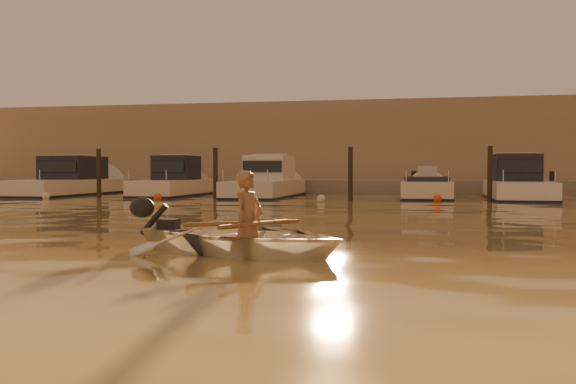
% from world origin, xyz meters
% --- Properties ---
extents(ground_plane, '(160.00, 160.00, 0.00)m').
position_xyz_m(ground_plane, '(0.00, 0.00, 0.00)').
color(ground_plane, olive).
rests_on(ground_plane, ground).
extents(dinghy, '(3.88, 3.39, 0.67)m').
position_xyz_m(dinghy, '(0.08, -1.45, 0.21)').
color(dinghy, white).
rests_on(dinghy, ground_plane).
extents(person, '(0.53, 0.62, 1.46)m').
position_xyz_m(person, '(0.18, -1.49, 0.43)').
color(person, '#8C6046').
rests_on(person, dinghy).
extents(outboard_motor, '(0.98, 0.72, 0.70)m').
position_xyz_m(outboard_motor, '(-1.30, -0.87, 0.28)').
color(outboard_motor, black).
rests_on(outboard_motor, dinghy).
extents(oar_port, '(0.46, 2.07, 0.13)m').
position_xyz_m(oar_port, '(0.31, -1.55, 0.42)').
color(oar_port, brown).
rests_on(oar_port, dinghy).
extents(oar_starboard, '(1.19, 1.79, 0.13)m').
position_xyz_m(oar_starboard, '(0.13, -1.47, 0.42)').
color(oar_starboard, brown).
rests_on(oar_starboard, dinghy).
extents(moored_boat_0, '(2.56, 8.04, 1.75)m').
position_xyz_m(moored_boat_0, '(-13.38, 16.00, 0.62)').
color(moored_boat_0, silver).
rests_on(moored_boat_0, ground_plane).
extents(moored_boat_1, '(1.98, 5.98, 1.75)m').
position_xyz_m(moored_boat_1, '(-8.23, 16.00, 0.62)').
color(moored_boat_1, silver).
rests_on(moored_boat_1, ground_plane).
extents(moored_boat_2, '(2.17, 7.31, 1.75)m').
position_xyz_m(moored_boat_2, '(-4.02, 16.00, 0.62)').
color(moored_boat_2, silver).
rests_on(moored_boat_2, ground_plane).
extents(moored_boat_3, '(1.89, 5.53, 0.95)m').
position_xyz_m(moored_boat_3, '(2.61, 16.00, 0.22)').
color(moored_boat_3, beige).
rests_on(moored_boat_3, ground_plane).
extents(moored_boat_4, '(2.12, 6.57, 1.75)m').
position_xyz_m(moored_boat_4, '(6.04, 16.00, 0.62)').
color(moored_boat_4, white).
rests_on(moored_boat_4, ground_plane).
extents(piling_0, '(0.18, 0.18, 2.20)m').
position_xyz_m(piling_0, '(-10.50, 13.80, 0.90)').
color(piling_0, '#2D2319').
rests_on(piling_0, ground_plane).
extents(piling_1, '(0.18, 0.18, 2.20)m').
position_xyz_m(piling_1, '(-5.50, 13.80, 0.90)').
color(piling_1, '#2D2319').
rests_on(piling_1, ground_plane).
extents(piling_2, '(0.18, 0.18, 2.20)m').
position_xyz_m(piling_2, '(-0.20, 13.80, 0.90)').
color(piling_2, '#2D2319').
rests_on(piling_2, ground_plane).
extents(piling_3, '(0.18, 0.18, 2.20)m').
position_xyz_m(piling_3, '(4.80, 13.80, 0.90)').
color(piling_3, '#2D2319').
rests_on(piling_3, ground_plane).
extents(fender_a, '(0.30, 0.30, 0.30)m').
position_xyz_m(fender_a, '(-12.04, 12.43, 0.10)').
color(fender_a, silver).
rests_on(fender_a, ground_plane).
extents(fender_b, '(0.30, 0.30, 0.30)m').
position_xyz_m(fender_b, '(-7.51, 12.83, 0.10)').
color(fender_b, '#E54F1B').
rests_on(fender_b, ground_plane).
extents(fender_c, '(0.30, 0.30, 0.30)m').
position_xyz_m(fender_c, '(-1.11, 12.60, 0.10)').
color(fender_c, silver).
rests_on(fender_c, ground_plane).
extents(fender_d, '(0.30, 0.30, 0.30)m').
position_xyz_m(fender_d, '(2.97, 13.51, 0.10)').
color(fender_d, red).
rests_on(fender_d, ground_plane).
extents(fender_e, '(0.30, 0.30, 0.30)m').
position_xyz_m(fender_e, '(6.93, 13.32, 0.10)').
color(fender_e, silver).
rests_on(fender_e, ground_plane).
extents(quay, '(52.00, 4.00, 1.00)m').
position_xyz_m(quay, '(0.00, 21.50, 0.15)').
color(quay, gray).
rests_on(quay, ground_plane).
extents(waterfront_building, '(46.00, 7.00, 4.80)m').
position_xyz_m(waterfront_building, '(0.00, 27.00, 2.40)').
color(waterfront_building, '#9E8466').
rests_on(waterfront_building, quay).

